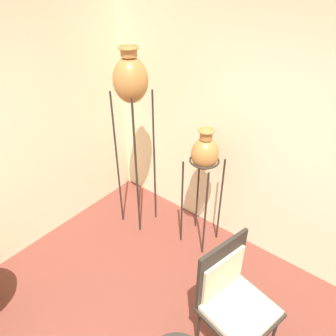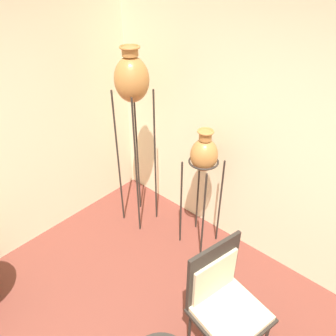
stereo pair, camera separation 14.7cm
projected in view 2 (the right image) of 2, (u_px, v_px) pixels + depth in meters
wall_right at (300, 148)px, 2.80m from camera, size 0.06×8.33×2.70m
vase_stand_tall at (132, 83)px, 3.12m from camera, size 0.34×0.34×2.05m
vase_stand_medium at (204, 157)px, 3.13m from camera, size 0.31×0.31×1.39m
chair at (224, 298)px, 2.43m from camera, size 0.60×0.57×1.05m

